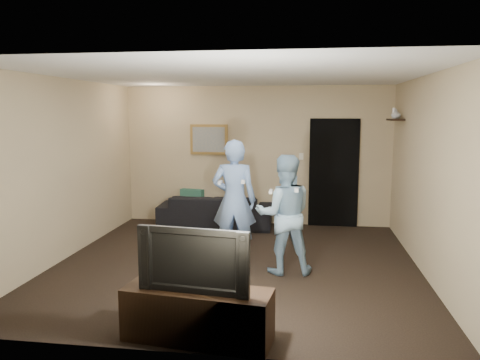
% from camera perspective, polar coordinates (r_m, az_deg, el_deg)
% --- Properties ---
extents(ground, '(5.00, 5.00, 0.00)m').
position_cam_1_polar(ground, '(6.68, -0.47, -10.18)').
color(ground, black).
rests_on(ground, ground).
extents(ceiling, '(5.00, 5.00, 0.04)m').
position_cam_1_polar(ceiling, '(6.35, -0.50, 12.66)').
color(ceiling, silver).
rests_on(ceiling, wall_back).
extents(wall_back, '(5.00, 0.04, 2.60)m').
position_cam_1_polar(wall_back, '(8.85, 1.96, 2.99)').
color(wall_back, tan).
rests_on(wall_back, ground).
extents(wall_front, '(5.00, 0.04, 2.60)m').
position_cam_1_polar(wall_front, '(3.97, -5.97, -3.60)').
color(wall_front, tan).
rests_on(wall_front, ground).
extents(wall_left, '(0.04, 5.00, 2.60)m').
position_cam_1_polar(wall_left, '(7.20, -20.56, 1.25)').
color(wall_left, tan).
rests_on(wall_left, ground).
extents(wall_right, '(0.04, 5.00, 2.60)m').
position_cam_1_polar(wall_right, '(6.50, 21.86, 0.48)').
color(wall_right, tan).
rests_on(wall_right, ground).
extents(sofa, '(2.10, 0.90, 0.60)m').
position_cam_1_polar(sofa, '(8.69, -3.00, -3.78)').
color(sofa, black).
rests_on(sofa, ground).
extents(throw_pillow, '(0.45, 0.22, 0.43)m').
position_cam_1_polar(throw_pillow, '(8.75, -5.85, -2.54)').
color(throw_pillow, '#18483B').
rests_on(throw_pillow, sofa).
extents(painting_frame, '(0.72, 0.05, 0.57)m').
position_cam_1_polar(painting_frame, '(8.95, -3.80, 4.96)').
color(painting_frame, olive).
rests_on(painting_frame, wall_back).
extents(painting_canvas, '(0.62, 0.01, 0.47)m').
position_cam_1_polar(painting_canvas, '(8.92, -3.84, 4.95)').
color(painting_canvas, slate).
rests_on(painting_canvas, painting_frame).
extents(doorway, '(0.90, 0.06, 2.00)m').
position_cam_1_polar(doorway, '(8.82, 11.34, 0.85)').
color(doorway, black).
rests_on(doorway, ground).
extents(light_switch, '(0.08, 0.02, 0.12)m').
position_cam_1_polar(light_switch, '(8.78, 7.48, 2.87)').
color(light_switch, silver).
rests_on(light_switch, wall_back).
extents(wall_shelf, '(0.20, 0.60, 0.03)m').
position_cam_1_polar(wall_shelf, '(8.19, 18.42, 6.98)').
color(wall_shelf, black).
rests_on(wall_shelf, wall_right).
extents(shelf_vase, '(0.19, 0.19, 0.16)m').
position_cam_1_polar(shelf_vase, '(8.15, 18.49, 7.63)').
color(shelf_vase, silver).
rests_on(shelf_vase, wall_shelf).
extents(shelf_figurine, '(0.06, 0.06, 0.18)m').
position_cam_1_polar(shelf_figurine, '(8.36, 18.25, 7.73)').
color(shelf_figurine, silver).
rests_on(shelf_figurine, wall_shelf).
extents(tv_console, '(1.43, 0.61, 0.49)m').
position_cam_1_polar(tv_console, '(4.54, -5.19, -16.02)').
color(tv_console, black).
rests_on(tv_console, ground).
extents(television, '(1.06, 0.26, 0.60)m').
position_cam_1_polar(television, '(4.34, -5.29, -9.41)').
color(television, black).
rests_on(television, tv_console).
extents(wii_player_left, '(0.64, 0.50, 1.74)m').
position_cam_1_polar(wii_player_left, '(6.66, -0.72, -2.49)').
color(wii_player_left, '#7A9BD3').
rests_on(wii_player_left, ground).
extents(wii_player_right, '(0.85, 0.71, 1.57)m').
position_cam_1_polar(wii_player_right, '(6.17, 5.41, -4.19)').
color(wii_player_right, '#86AAC3').
rests_on(wii_player_right, ground).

